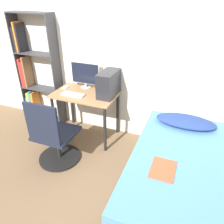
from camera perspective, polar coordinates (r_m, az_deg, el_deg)
The scene contains 12 objects.
ground_plane at distance 2.68m, azimuth -7.89°, elevation -21.77°, with size 14.00×14.00×0.00m, color brown.
wall_back at distance 3.18m, azimuth 3.87°, elevation 14.11°, with size 8.00×0.05×2.50m.
desk at distance 3.31m, azimuth -6.88°, elevation 2.90°, with size 0.94×0.62×0.74m.
bookshelf at distance 3.98m, azimuth -19.92°, elevation 8.84°, with size 0.72×0.23×1.81m.
office_chair at distance 2.98m, azimuth -14.86°, elevation -7.12°, with size 0.57×0.57×0.96m.
bed at distance 2.67m, azimuth 16.24°, elevation -15.46°, with size 1.02×1.92×0.50m.
pillow at distance 3.05m, azimuth 18.67°, elevation -2.32°, with size 0.77×0.36×0.11m.
magazine at distance 2.31m, azimuth 13.16°, elevation -14.31°, with size 0.24×0.32×0.01m.
monitor at distance 3.39m, azimuth -7.01°, elevation 9.72°, with size 0.47×0.16×0.39m.
keyboard at distance 3.22m, azimuth -10.14°, elevation 4.51°, with size 0.34×0.13×0.02m.
pc_tower at distance 3.11m, azimuth -0.90°, elevation 7.41°, with size 0.21×0.43×0.35m.
phone at distance 3.51m, azimuth -12.09°, elevation 6.33°, with size 0.07×0.14×0.01m.
Camera 1 is at (0.93, -1.43, 2.07)m, focal length 35.00 mm.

